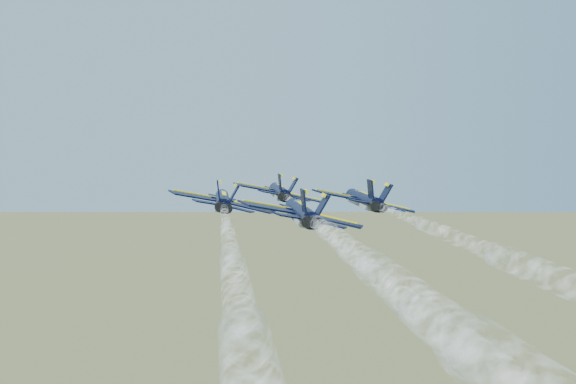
{
  "coord_description": "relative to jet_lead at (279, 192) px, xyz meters",
  "views": [
    {
      "loc": [
        -12.97,
        -85.38,
        115.23
      ],
      "look_at": [
        -2.85,
        5.23,
        107.52
      ],
      "focal_mm": 40.0,
      "sensor_mm": 36.0,
      "label": 1
    }
  ],
  "objects": [
    {
      "name": "jet_lead",
      "position": [
        0.0,
        0.0,
        0.0
      ],
      "size": [
        14.97,
        19.34,
        5.0
      ],
      "rotation": [
        0.0,
        0.21,
        0.01
      ],
      "color": "black"
    },
    {
      "name": "jet_left",
      "position": [
        -9.34,
        -13.66,
        0.0
      ],
      "size": [
        14.97,
        19.34,
        5.0
      ],
      "rotation": [
        0.0,
        0.21,
        0.01
      ],
      "color": "black"
    },
    {
      "name": "jet_right",
      "position": [
        10.51,
        -14.71,
        0.0
      ],
      "size": [
        14.97,
        19.34,
        5.0
      ],
      "rotation": [
        0.0,
        0.21,
        0.01
      ],
      "color": "black"
    },
    {
      "name": "jet_slot",
      "position": [
        -0.34,
        -29.19,
        0.0
      ],
      "size": [
        14.97,
        19.34,
        5.0
      ],
      "rotation": [
        0.0,
        0.21,
        0.01
      ],
      "color": "black"
    },
    {
      "name": "smoke_trail_lead",
      "position": [
        0.41,
        -68.13,
        0.04
      ],
      "size": [
        3.65,
        88.33,
        3.54
      ],
      "rotation": [
        0.0,
        0.21,
        0.01
      ],
      "color": "white"
    }
  ]
}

